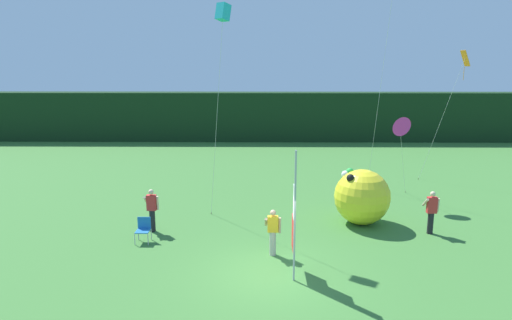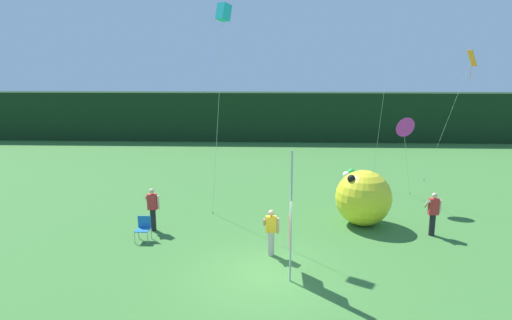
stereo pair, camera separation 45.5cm
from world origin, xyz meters
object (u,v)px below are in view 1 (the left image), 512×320
Objects in this scene: person_near_banner at (152,209)px; inflatable_balloon at (362,197)px; folding_chair at (143,228)px; kite_magenta_delta_2 at (400,126)px; kite_cyan_box_1 at (223,14)px; kite_orange_diamond_0 at (463,65)px; banner_flag at (294,217)px; person_far_left at (273,231)px; person_mid_field at (431,211)px.

inflatable_balloon is at bearing 6.79° from person_near_banner.
kite_magenta_delta_2 is at bearing 24.98° from folding_chair.
kite_cyan_box_1 is (2.81, 0.66, 7.28)m from person_near_banner.
kite_cyan_box_1 reaches higher than kite_orange_diamond_0.
kite_cyan_box_1 is (-5.50, -0.33, 7.05)m from inflatable_balloon.
kite_magenta_delta_2 is at bearing 20.48° from person_near_banner.
banner_flag is 2.48× the size of person_far_left.
kite_magenta_delta_2 reaches higher than person_far_left.
person_far_left is 4.85m from folding_chair.
banner_flag is at bearing -123.48° from inflatable_balloon.
kite_orange_diamond_0 is at bearing 30.95° from kite_cyan_box_1.
inflatable_balloon is at bearing 56.52° from banner_flag.
person_far_left is 0.71× the size of inflatable_balloon.
kite_orange_diamond_0 reaches higher than folding_chair.
person_mid_field is 10.84m from folding_chair.
kite_orange_diamond_0 is at bearing 46.30° from inflatable_balloon.
person_far_left is at bearing -135.66° from kite_orange_diamond_0.
banner_flag is 0.56× the size of kite_orange_diamond_0.
banner_flag is at bearing -35.34° from person_near_banner.
person_near_banner is 1.05× the size of person_far_left.
person_near_banner is at bearing 179.52° from person_mid_field.
person_far_left is 4.85m from inflatable_balloon.
inflatable_balloon is 10.95m from kite_orange_diamond_0.
kite_orange_diamond_0 is at bearing 44.34° from person_far_left.
kite_magenta_delta_2 reaches higher than inflatable_balloon.
person_near_banner is at bearing -166.83° from kite_cyan_box_1.
person_near_banner is (-5.21, 3.69, -1.00)m from banner_flag.
kite_orange_diamond_0 is (14.94, 7.93, 5.50)m from person_near_banner.
banner_flag is 1.77× the size of inflatable_balloon.
banner_flag is at bearing -129.94° from kite_orange_diamond_0.
banner_flag is at bearing -69.18° from person_far_left.
folding_chair is at bearing -149.22° from kite_orange_diamond_0.
banner_flag is 1.96m from person_far_left.
kite_orange_diamond_0 is 1.72× the size of kite_magenta_delta_2.
person_near_banner is 1.01× the size of person_mid_field.
banner_flag is 2.35× the size of person_near_banner.
person_mid_field is (5.51, 3.60, -1.01)m from banner_flag.
person_far_left is at bearing 110.82° from banner_flag.
inflatable_balloon is at bearing -133.70° from kite_orange_diamond_0.
kite_orange_diamond_0 is (10.32, 10.08, 5.55)m from person_far_left.
person_mid_field is 2.66m from inflatable_balloon.
kite_orange_diamond_0 reaches higher than person_mid_field.
kite_magenta_delta_2 is (5.95, 6.10, 2.80)m from person_far_left.
banner_flag is 6.66m from person_mid_field.
folding_chair is (-0.08, -1.01, -0.39)m from person_near_banner.
kite_orange_diamond_0 is (9.73, 11.62, 4.50)m from banner_flag.
kite_orange_diamond_0 is at bearing 27.97° from person_near_banner.
person_mid_field is at bearing -5.39° from kite_cyan_box_1.
kite_orange_diamond_0 is at bearing 42.36° from kite_magenta_delta_2.
kite_magenta_delta_2 reaches higher than person_near_banner.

